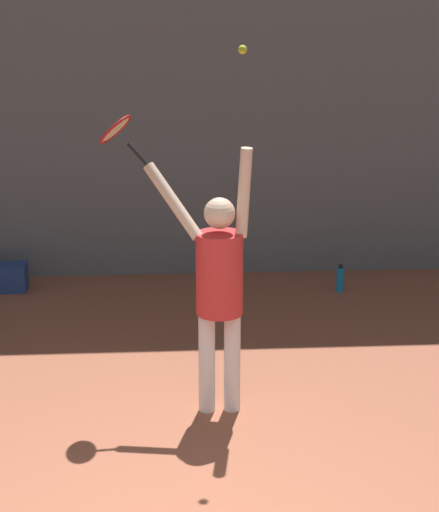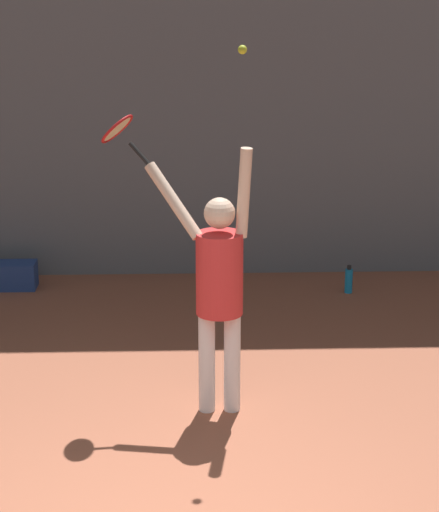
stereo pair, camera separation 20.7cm
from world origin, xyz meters
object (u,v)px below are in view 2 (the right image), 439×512
Objects in this scene: tennis_racket at (119,131)px; equipment_bag at (8,275)px; tennis_player at (219,280)px; tennis_ball at (242,50)px; water_bottle at (349,280)px.

equipment_bag is (-1.47, 2.68, -2.03)m from tennis_racket.
tennis_player is at bearing -54.02° from equipment_bag.
tennis_ball is 4.75m from equipment_bag.
water_bottle is (1.34, 2.84, -2.68)m from tennis_ball.
water_bottle is at bearing -4.18° from equipment_bag.
tennis_player is 32.58× the size of tennis_ball.
tennis_ball is (0.92, -0.43, 0.64)m from tennis_racket.
tennis_racket is at bearing 153.05° from tennis_player.
tennis_player is at bearing -26.95° from tennis_racket.
tennis_player is 4.91× the size of tennis_racket.
water_bottle is (2.26, 2.41, -2.04)m from tennis_racket.
tennis_racket is at bearing -133.17° from water_bottle.
tennis_racket reaches higher than tennis_player.
tennis_racket reaches higher than equipment_bag.
tennis_player reaches higher than water_bottle.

